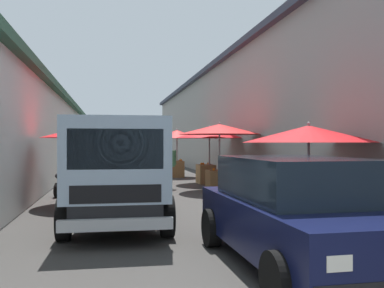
# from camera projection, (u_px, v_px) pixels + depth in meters

# --- Properties ---
(ground) EXTENTS (90.00, 90.00, 0.00)m
(ground) POSITION_uv_depth(u_px,v_px,m) (155.00, 190.00, 14.73)
(ground) COLOR #3D3A38
(building_right_concrete) EXTENTS (49.80, 7.50, 5.62)m
(building_right_concrete) POSITION_uv_depth(u_px,v_px,m) (313.00, 116.00, 18.27)
(building_right_concrete) COLOR gray
(building_right_concrete) RESTS_ON ground
(fruit_stall_near_left) EXTENTS (2.74, 2.74, 2.08)m
(fruit_stall_near_left) POSITION_uv_depth(u_px,v_px,m) (309.00, 146.00, 8.68)
(fruit_stall_near_left) COLOR #9E9EA3
(fruit_stall_near_left) RESTS_ON ground
(fruit_stall_mid_lane) EXTENTS (2.66, 2.66, 2.21)m
(fruit_stall_mid_lane) POSITION_uv_depth(u_px,v_px,m) (90.00, 142.00, 11.42)
(fruit_stall_mid_lane) COLOR #9E9EA3
(fruit_stall_mid_lane) RESTS_ON ground
(fruit_stall_far_right) EXTENTS (2.75, 2.75, 2.35)m
(fruit_stall_far_right) POSITION_uv_depth(u_px,v_px,m) (209.00, 138.00, 17.15)
(fruit_stall_far_right) COLOR #9E9EA3
(fruit_stall_far_right) RESTS_ON ground
(fruit_stall_far_left) EXTENTS (2.83, 2.83, 2.37)m
(fruit_stall_far_left) POSITION_uv_depth(u_px,v_px,m) (219.00, 136.00, 14.57)
(fruit_stall_far_left) COLOR #9E9EA3
(fruit_stall_far_left) RESTS_ON ground
(fruit_stall_near_right) EXTENTS (2.13, 2.13, 2.35)m
(fruit_stall_near_right) POSITION_uv_depth(u_px,v_px,m) (177.00, 141.00, 20.53)
(fruit_stall_near_right) COLOR #9E9EA3
(fruit_stall_near_right) RESTS_ON ground
(hatchback_car) EXTENTS (3.93, 1.96, 1.45)m
(hatchback_car) POSITION_uv_depth(u_px,v_px,m) (298.00, 211.00, 5.64)
(hatchback_car) COLOR #0F1438
(hatchback_car) RESTS_ON ground
(delivery_truck) EXTENTS (4.96, 2.06, 2.08)m
(delivery_truck) POSITION_uv_depth(u_px,v_px,m) (117.00, 175.00, 7.97)
(delivery_truck) COLOR black
(delivery_truck) RESTS_ON ground
(vendor_by_crates) EXTENTS (0.57, 0.38, 1.56)m
(vendor_by_crates) POSITION_uv_depth(u_px,v_px,m) (100.00, 163.00, 16.35)
(vendor_by_crates) COLOR #665B4C
(vendor_by_crates) RESTS_ON ground
(vendor_in_shade) EXTENTS (0.30, 0.62, 1.59)m
(vendor_in_shade) POSITION_uv_depth(u_px,v_px,m) (168.00, 163.00, 15.21)
(vendor_in_shade) COLOR #232328
(vendor_in_shade) RESTS_ON ground
(parked_scooter) EXTENTS (1.68, 0.50, 1.14)m
(parked_scooter) POSITION_uv_depth(u_px,v_px,m) (63.00, 181.00, 13.44)
(parked_scooter) COLOR black
(parked_scooter) RESTS_ON ground
(plastic_stool) EXTENTS (0.30, 0.30, 0.43)m
(plastic_stool) POSITION_uv_depth(u_px,v_px,m) (125.00, 180.00, 14.90)
(plastic_stool) COLOR #194CB2
(plastic_stool) RESTS_ON ground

